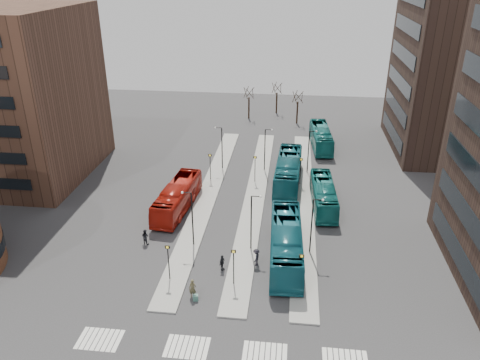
# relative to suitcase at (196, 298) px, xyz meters

# --- Properties ---
(island_left) EXTENTS (2.50, 45.00, 0.15)m
(island_left) POSITION_rel_suitcase_xyz_m (-2.56, 20.53, -0.21)
(island_left) COLOR gray
(island_left) RESTS_ON ground
(island_mid) EXTENTS (2.50, 45.00, 0.15)m
(island_mid) POSITION_rel_suitcase_xyz_m (3.44, 20.53, -0.21)
(island_mid) COLOR gray
(island_mid) RESTS_ON ground
(island_right) EXTENTS (2.50, 45.00, 0.15)m
(island_right) POSITION_rel_suitcase_xyz_m (9.44, 20.53, -0.21)
(island_right) COLOR gray
(island_right) RESTS_ON ground
(suitcase) EXTENTS (0.52, 0.44, 0.57)m
(suitcase) POSITION_rel_suitcase_xyz_m (0.00, 0.00, 0.00)
(suitcase) COLOR navy
(suitcase) RESTS_ON ground
(red_bus) EXTENTS (3.76, 11.78, 3.23)m
(red_bus) POSITION_rel_suitcase_xyz_m (-5.43, 16.08, 1.33)
(red_bus) COLOR #A1170C
(red_bus) RESTS_ON ground
(teal_bus_a) EXTENTS (3.54, 13.03, 3.60)m
(teal_bus_a) POSITION_rel_suitcase_xyz_m (7.61, 7.35, 1.52)
(teal_bus_a) COLOR #145866
(teal_bus_a) RESTS_ON ground
(teal_bus_b) EXTENTS (3.55, 13.17, 3.64)m
(teal_bus_b) POSITION_rel_suitcase_xyz_m (7.42, 24.81, 1.54)
(teal_bus_b) COLOR #135660
(teal_bus_b) RESTS_ON ground
(teal_bus_c) EXTENTS (3.04, 10.87, 3.00)m
(teal_bus_c) POSITION_rel_suitcase_xyz_m (11.79, 18.90, 1.21)
(teal_bus_c) COLOR #146563
(teal_bus_c) RESTS_ON ground
(teal_bus_d) EXTENTS (3.49, 11.64, 3.20)m
(teal_bus_d) POSITION_rel_suitcase_xyz_m (12.27, 38.96, 1.31)
(teal_bus_d) COLOR #156A68
(teal_bus_d) RESTS_ON ground
(traveller) EXTENTS (0.69, 0.48, 1.82)m
(traveller) POSITION_rel_suitcase_xyz_m (-0.32, 0.40, 0.63)
(traveller) COLOR #4D462E
(traveller) RESTS_ON ground
(commuter_a) EXTENTS (0.99, 0.88, 1.67)m
(commuter_a) POSITION_rel_suitcase_xyz_m (-7.04, 8.32, 0.55)
(commuter_a) COLOR black
(commuter_a) RESTS_ON ground
(commuter_b) EXTENTS (0.69, 1.03, 1.62)m
(commuter_b) POSITION_rel_suitcase_xyz_m (1.64, 4.69, 0.53)
(commuter_b) COLOR black
(commuter_b) RESTS_ON ground
(commuter_c) EXTENTS (0.88, 1.26, 1.78)m
(commuter_c) POSITION_rel_suitcase_xyz_m (4.82, 5.87, 0.61)
(commuter_c) COLOR black
(commuter_c) RESTS_ON ground
(crosswalk_stripes) EXTENTS (22.35, 2.40, 0.01)m
(crosswalk_stripes) POSITION_rel_suitcase_xyz_m (3.19, -5.47, -0.28)
(crosswalk_stripes) COLOR silver
(crosswalk_stripes) RESTS_ON ground
(tower_far) EXTENTS (20.12, 20.00, 30.00)m
(tower_far) POSITION_rel_suitcase_xyz_m (33.42, 40.53, 14.72)
(tower_far) COLOR #32231C
(tower_far) RESTS_ON ground
(sign_poles) EXTENTS (12.45, 22.12, 3.65)m
(sign_poles) POSITION_rel_suitcase_xyz_m (3.04, 13.53, 2.12)
(sign_poles) COLOR black
(sign_poles) RESTS_ON ground
(lamp_posts) EXTENTS (14.04, 20.24, 6.12)m
(lamp_posts) POSITION_rel_suitcase_xyz_m (4.08, 18.53, 3.29)
(lamp_posts) COLOR black
(lamp_posts) RESTS_ON ground
(bare_trees) EXTENTS (10.97, 8.14, 5.90)m
(bare_trees) POSITION_rel_suitcase_xyz_m (4.11, 53.20, 2.44)
(bare_trees) COLOR black
(bare_trees) RESTS_ON ground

